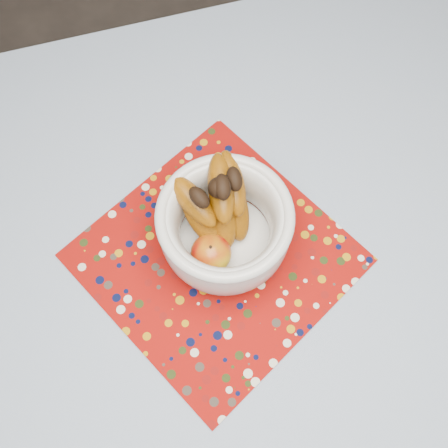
# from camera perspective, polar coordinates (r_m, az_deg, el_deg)

# --- Properties ---
(table) EXTENTS (1.20, 1.20, 0.75)m
(table) POSITION_cam_1_polar(r_m,az_deg,el_deg) (1.00, 0.91, -10.39)
(table) COLOR brown
(table) RESTS_ON ground
(tablecloth) EXTENTS (1.32, 1.32, 0.01)m
(tablecloth) POSITION_cam_1_polar(r_m,az_deg,el_deg) (0.92, 0.99, -9.38)
(tablecloth) COLOR slate
(tablecloth) RESTS_ON table
(placemat) EXTENTS (0.55, 0.55, 0.00)m
(placemat) POSITION_cam_1_polar(r_m,az_deg,el_deg) (0.94, -0.87, -3.69)
(placemat) COLOR maroon
(placemat) RESTS_ON tablecloth
(fruit_bowl) EXTENTS (0.22, 0.23, 0.19)m
(fruit_bowl) POSITION_cam_1_polar(r_m,az_deg,el_deg) (0.87, -0.23, 0.32)
(fruit_bowl) COLOR silver
(fruit_bowl) RESTS_ON placemat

